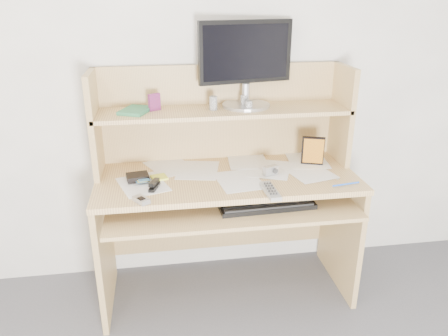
{
  "coord_description": "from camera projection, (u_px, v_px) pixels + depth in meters",
  "views": [
    {
      "loc": [
        -0.34,
        -0.67,
        1.67
      ],
      "look_at": [
        -0.03,
        1.43,
        0.82
      ],
      "focal_mm": 35.0,
      "sensor_mm": 36.0,
      "label": 1
    }
  ],
  "objects": [
    {
      "name": "shelf_book",
      "position": [
        136.0,
        110.0,
        2.31
      ],
      "size": [
        0.19,
        0.22,
        0.02
      ],
      "primitive_type": "cube",
      "rotation": [
        0.0,
        0.0,
        -0.42
      ],
      "color": "#2C7046",
      "rests_on": "desk"
    },
    {
      "name": "game_case",
      "position": [
        313.0,
        151.0,
        2.45
      ],
      "size": [
        0.12,
        0.05,
        0.17
      ],
      "primitive_type": "cube",
      "rotation": [
        0.0,
        0.0,
        -0.33
      ],
      "color": "black",
      "rests_on": "paper_clutter"
    },
    {
      "name": "chip_stack_a",
      "position": [
        213.0,
        103.0,
        2.39
      ],
      "size": [
        0.04,
        0.04,
        0.05
      ],
      "primitive_type": "cylinder",
      "rotation": [
        0.0,
        0.0,
        0.01
      ],
      "color": "black",
      "rests_on": "desk"
    },
    {
      "name": "desk",
      "position": [
        225.0,
        179.0,
        2.46
      ],
      "size": [
        1.4,
        0.7,
        1.3
      ],
      "color": "#D8B86F",
      "rests_on": "floor"
    },
    {
      "name": "paper_clutter",
      "position": [
        227.0,
        175.0,
        2.36
      ],
      "size": [
        1.32,
        0.54,
        0.01
      ],
      "primitive_type": "cube",
      "color": "white",
      "rests_on": "desk"
    },
    {
      "name": "back_wall",
      "position": [
        219.0,
        73.0,
        2.47
      ],
      "size": [
        3.6,
        0.04,
        2.5
      ],
      "primitive_type": "cube",
      "color": "white",
      "rests_on": "floor"
    },
    {
      "name": "chip_stack_c",
      "position": [
        249.0,
        106.0,
        2.35
      ],
      "size": [
        0.04,
        0.04,
        0.05
      ],
      "primitive_type": "cylinder",
      "rotation": [
        0.0,
        0.0,
        -0.1
      ],
      "color": "black",
      "rests_on": "desk"
    },
    {
      "name": "keyboard",
      "position": [
        266.0,
        203.0,
        2.24
      ],
      "size": [
        0.5,
        0.2,
        0.03
      ],
      "rotation": [
        0.0,
        0.0,
        0.05
      ],
      "color": "black",
      "rests_on": "desk"
    },
    {
      "name": "chip_stack_d",
      "position": [
        213.0,
        103.0,
        2.34
      ],
      "size": [
        0.05,
        0.05,
        0.07
      ],
      "primitive_type": "cylinder",
      "rotation": [
        0.0,
        0.0,
        -0.17
      ],
      "color": "silver",
      "rests_on": "desk"
    },
    {
      "name": "stapler",
      "position": [
        154.0,
        184.0,
        2.2
      ],
      "size": [
        0.06,
        0.12,
        0.04
      ],
      "primitive_type": "cube",
      "rotation": [
        0.0,
        0.0,
        -0.3
      ],
      "color": "black",
      "rests_on": "paper_clutter"
    },
    {
      "name": "card_box",
      "position": [
        154.0,
        102.0,
        2.33
      ],
      "size": [
        0.07,
        0.05,
        0.09
      ],
      "primitive_type": "cube",
      "rotation": [
        0.0,
        0.0,
        0.53
      ],
      "color": "#A61916",
      "rests_on": "desk"
    },
    {
      "name": "monitor",
      "position": [
        246.0,
        61.0,
        2.36
      ],
      "size": [
        0.53,
        0.26,
        0.46
      ],
      "rotation": [
        0.0,
        0.0,
        0.2
      ],
      "color": "#BABABF",
      "rests_on": "desk"
    },
    {
      "name": "sticky_note_pad",
      "position": [
        159.0,
        177.0,
        2.32
      ],
      "size": [
        0.1,
        0.1,
        0.01
      ],
      "primitive_type": "cube",
      "rotation": [
        0.0,
        0.0,
        0.27
      ],
      "color": "#FFE843",
      "rests_on": "desk"
    },
    {
      "name": "wallet",
      "position": [
        138.0,
        177.0,
        2.29
      ],
      "size": [
        0.13,
        0.11,
        0.03
      ],
      "primitive_type": "cube",
      "rotation": [
        0.0,
        0.0,
        0.17
      ],
      "color": "black",
      "rests_on": "paper_clutter"
    },
    {
      "name": "chip_stack_b",
      "position": [
        244.0,
        101.0,
        2.41
      ],
      "size": [
        0.05,
        0.05,
        0.06
      ],
      "primitive_type": "cylinder",
      "rotation": [
        0.0,
        0.0,
        0.34
      ],
      "color": "silver",
      "rests_on": "desk"
    },
    {
      "name": "tv_remote",
      "position": [
        270.0,
        191.0,
        2.14
      ],
      "size": [
        0.06,
        0.2,
        0.02
      ],
      "primitive_type": "cube",
      "rotation": [
        0.0,
        0.0,
        0.05
      ],
      "color": "gray",
      "rests_on": "paper_clutter"
    },
    {
      "name": "digital_camera",
      "position": [
        270.0,
        170.0,
        2.35
      ],
      "size": [
        0.09,
        0.06,
        0.05
      ],
      "primitive_type": "cube",
      "rotation": [
        0.0,
        0.0,
        0.36
      ],
      "color": "#AAA9AC",
      "rests_on": "paper_clutter"
    },
    {
      "name": "flip_phone",
      "position": [
        141.0,
        199.0,
        2.05
      ],
      "size": [
        0.09,
        0.1,
        0.02
      ],
      "primitive_type": "cube",
      "rotation": [
        0.0,
        0.0,
        0.59
      ],
      "color": "#B0B0B2",
      "rests_on": "paper_clutter"
    },
    {
      "name": "blue_pen",
      "position": [
        346.0,
        184.0,
        2.23
      ],
      "size": [
        0.15,
        0.03,
        0.01
      ],
      "primitive_type": "cylinder",
      "rotation": [
        1.57,
        0.0,
        1.73
      ],
      "color": "blue",
      "rests_on": "paper_clutter"
    }
  ]
}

